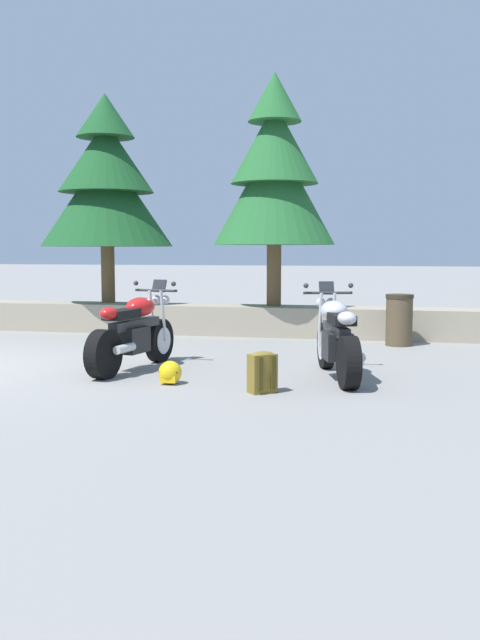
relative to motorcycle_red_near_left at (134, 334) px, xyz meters
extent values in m
cube|color=gray|center=(-2.70, 4.08, -0.21)|extent=(36.00, 0.80, 0.55)
cylinder|color=black|center=(0.11, 0.69, -0.18)|extent=(0.24, 0.63, 0.62)
cylinder|color=black|center=(-0.13, -0.73, -0.18)|extent=(0.28, 0.64, 0.62)
cylinder|color=silver|center=(0.11, 0.69, -0.18)|extent=(0.22, 0.41, 0.38)
cube|color=black|center=(-0.02, -0.07, -0.08)|extent=(0.40, 0.53, 0.34)
cube|color=#2D2D30|center=(0.00, 0.02, 0.12)|extent=(0.32, 1.11, 0.12)
ellipsoid|color=red|center=(0.03, 0.17, 0.34)|extent=(0.42, 0.57, 0.26)
cube|color=black|center=(-0.05, -0.30, 0.28)|extent=(0.35, 0.60, 0.12)
ellipsoid|color=red|center=(-0.10, -0.60, 0.32)|extent=(0.26, 0.31, 0.16)
cylinder|color=#2D2D30|center=(0.10, 0.61, 0.54)|extent=(0.66, 0.15, 0.04)
sphere|color=silver|center=(0.06, 0.76, 0.40)|extent=(0.13, 0.13, 0.13)
sphere|color=silver|center=(0.19, 0.73, 0.40)|extent=(0.13, 0.13, 0.13)
cube|color=#26282D|center=(0.12, 0.70, 0.60)|extent=(0.21, 0.13, 0.18)
cylinder|color=silver|center=(0.07, -0.52, -0.13)|extent=(0.17, 0.39, 0.11)
cylinder|color=silver|center=(0.02, 0.66, 0.18)|extent=(0.07, 0.17, 0.73)
cylinder|color=silver|center=(0.20, 0.63, 0.18)|extent=(0.07, 0.17, 0.73)
sphere|color=#2D2D30|center=(-0.20, 0.62, 0.64)|extent=(0.07, 0.07, 0.07)
sphere|color=#2D2D30|center=(0.39, 0.52, 0.64)|extent=(0.07, 0.07, 0.07)
cylinder|color=black|center=(2.50, 0.65, -0.18)|extent=(0.30, 0.63, 0.62)
cylinder|color=black|center=(2.89, -0.74, -0.18)|extent=(0.34, 0.65, 0.62)
cylinder|color=silver|center=(2.50, 0.65, -0.18)|extent=(0.26, 0.41, 0.38)
cube|color=black|center=(2.71, -0.09, -0.08)|extent=(0.44, 0.55, 0.34)
cube|color=#2D2D30|center=(2.68, 0.00, 0.12)|extent=(0.43, 1.10, 0.12)
ellipsoid|color=#BCBCC1|center=(2.64, 0.15, 0.34)|extent=(0.47, 0.59, 0.26)
cube|color=black|center=(2.77, -0.31, 0.28)|extent=(0.40, 0.61, 0.12)
ellipsoid|color=#BCBCC1|center=(2.86, -0.60, 0.32)|extent=(0.29, 0.33, 0.16)
cylinder|color=#2D2D30|center=(2.52, 0.57, 0.54)|extent=(0.64, 0.21, 0.04)
sphere|color=silver|center=(2.42, 0.69, 0.40)|extent=(0.13, 0.13, 0.13)
sphere|color=silver|center=(2.55, 0.73, 0.40)|extent=(0.13, 0.13, 0.13)
cube|color=#26282D|center=(2.50, 0.67, 0.60)|extent=(0.22, 0.15, 0.18)
cylinder|color=silver|center=(2.98, -0.46, -0.13)|extent=(0.21, 0.40, 0.11)
cylinder|color=silver|center=(2.43, 0.59, 0.18)|extent=(0.09, 0.17, 0.73)
cylinder|color=silver|center=(2.60, 0.64, 0.18)|extent=(0.09, 0.17, 0.73)
sphere|color=#2D2D30|center=(2.25, 0.45, 0.64)|extent=(0.07, 0.07, 0.07)
sphere|color=#2D2D30|center=(2.82, 0.62, 0.64)|extent=(0.07, 0.07, 0.07)
cube|color=brown|center=(1.96, -1.15, -0.27)|extent=(0.35, 0.33, 0.44)
cube|color=brown|center=(1.88, -1.06, -0.31)|extent=(0.22, 0.19, 0.24)
ellipsoid|color=brown|center=(1.96, -1.15, -0.06)|extent=(0.33, 0.31, 0.08)
cube|color=#403513|center=(1.96, -1.28, -0.25)|extent=(0.06, 0.06, 0.37)
cube|color=#403513|center=(2.09, -1.17, -0.25)|extent=(0.06, 0.06, 0.37)
sphere|color=yellow|center=(0.78, -0.87, -0.35)|extent=(0.28, 0.28, 0.28)
ellipsoid|color=black|center=(0.78, -0.95, -0.34)|extent=(0.23, 0.06, 0.12)
cube|color=yellow|center=(0.78, -0.95, -0.42)|extent=(0.20, 0.08, 0.08)
cylinder|color=brown|center=(-2.19, 4.29, 0.81)|extent=(0.27, 0.27, 1.49)
cone|color=#194C23|center=(-2.19, 4.29, 2.14)|extent=(2.59, 2.59, 1.92)
cone|color=#194C23|center=(-2.19, 4.29, 2.93)|extent=(1.86, 1.86, 1.39)
cone|color=#194C23|center=(-2.19, 4.29, 3.72)|extent=(1.14, 1.14, 0.85)
cylinder|color=brown|center=(1.18, 4.18, 0.83)|extent=(0.27, 0.27, 1.52)
cone|color=#23602D|center=(1.18, 4.18, 2.23)|extent=(2.25, 2.25, 2.04)
cone|color=#23602D|center=(1.18, 4.18, 3.06)|extent=(1.62, 1.62, 1.47)
cone|color=#23602D|center=(1.18, 4.18, 3.90)|extent=(0.99, 0.99, 0.90)
cylinder|color=brown|center=(3.48, 3.16, -0.09)|extent=(0.44, 0.44, 0.80)
cylinder|color=#30271B|center=(3.48, 3.16, 0.34)|extent=(0.46, 0.46, 0.06)
camera|label=1|loc=(3.38, -8.79, 1.13)|focal=39.37mm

